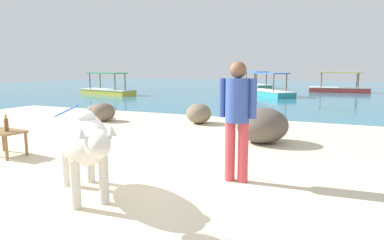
{
  "coord_description": "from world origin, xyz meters",
  "views": [
    {
      "loc": [
        2.64,
        -3.11,
        1.58
      ],
      "look_at": [
        -0.06,
        3.0,
        0.55
      ],
      "focal_mm": 31.83,
      "sensor_mm": 36.0,
      "label": 1
    }
  ],
  "objects_px": {
    "deck_chair_near": "(74,118)",
    "boat_teal": "(269,91)",
    "low_bench_table": "(4,135)",
    "boat_green": "(256,85)",
    "boat_red": "(339,88)",
    "boat_yellow": "(108,90)",
    "person_standing": "(237,113)",
    "cow": "(83,138)",
    "bottle": "(6,124)"
  },
  "relations": [
    {
      "from": "deck_chair_near",
      "to": "boat_teal",
      "type": "bearing_deg",
      "value": 47.29
    },
    {
      "from": "low_bench_table",
      "to": "boat_green",
      "type": "relative_size",
      "value": 0.22
    },
    {
      "from": "boat_red",
      "to": "boat_yellow",
      "type": "xyz_separation_m",
      "value": [
        -12.4,
        -7.66,
        0.0
      ]
    },
    {
      "from": "deck_chair_near",
      "to": "boat_red",
      "type": "relative_size",
      "value": 0.25
    },
    {
      "from": "person_standing",
      "to": "boat_green",
      "type": "bearing_deg",
      "value": -170.41
    },
    {
      "from": "low_bench_table",
      "to": "deck_chair_near",
      "type": "height_order",
      "value": "deck_chair_near"
    },
    {
      "from": "boat_red",
      "to": "boat_yellow",
      "type": "distance_m",
      "value": 14.58
    },
    {
      "from": "cow",
      "to": "boat_green",
      "type": "xyz_separation_m",
      "value": [
        -3.38,
        23.08,
        -0.46
      ]
    },
    {
      "from": "cow",
      "to": "bottle",
      "type": "relative_size",
      "value": 5.78
    },
    {
      "from": "low_bench_table",
      "to": "boat_red",
      "type": "bearing_deg",
      "value": 81.67
    },
    {
      "from": "boat_green",
      "to": "boat_teal",
      "type": "bearing_deg",
      "value": -15.85
    },
    {
      "from": "person_standing",
      "to": "boat_red",
      "type": "xyz_separation_m",
      "value": [
        1.04,
        19.59,
        -0.7
      ]
    },
    {
      "from": "boat_red",
      "to": "boat_green",
      "type": "relative_size",
      "value": 1.02
    },
    {
      "from": "low_bench_table",
      "to": "boat_red",
      "type": "xyz_separation_m",
      "value": [
        5.16,
        19.92,
        -0.13
      ]
    },
    {
      "from": "cow",
      "to": "low_bench_table",
      "type": "distance_m",
      "value": 2.78
    },
    {
      "from": "boat_teal",
      "to": "boat_red",
      "type": "xyz_separation_m",
      "value": [
        3.52,
        4.74,
        0.0
      ]
    },
    {
      "from": "deck_chair_near",
      "to": "person_standing",
      "type": "relative_size",
      "value": 0.58
    },
    {
      "from": "cow",
      "to": "boat_red",
      "type": "distance_m",
      "value": 21.01
    },
    {
      "from": "person_standing",
      "to": "boat_red",
      "type": "relative_size",
      "value": 0.43
    },
    {
      "from": "boat_teal",
      "to": "boat_green",
      "type": "height_order",
      "value": "same"
    },
    {
      "from": "low_bench_table",
      "to": "person_standing",
      "type": "relative_size",
      "value": 0.5
    },
    {
      "from": "cow",
      "to": "bottle",
      "type": "xyz_separation_m",
      "value": [
        -2.48,
        0.9,
        -0.14
      ]
    },
    {
      "from": "low_bench_table",
      "to": "person_standing",
      "type": "height_order",
      "value": "person_standing"
    },
    {
      "from": "bottle",
      "to": "cow",
      "type": "bearing_deg",
      "value": -19.89
    },
    {
      "from": "bottle",
      "to": "boat_yellow",
      "type": "distance_m",
      "value": 14.33
    },
    {
      "from": "person_standing",
      "to": "cow",
      "type": "bearing_deg",
      "value": -53.78
    },
    {
      "from": "boat_yellow",
      "to": "boat_green",
      "type": "relative_size",
      "value": 1.04
    },
    {
      "from": "low_bench_table",
      "to": "bottle",
      "type": "height_order",
      "value": "bottle"
    },
    {
      "from": "bottle",
      "to": "person_standing",
      "type": "bearing_deg",
      "value": 5.03
    },
    {
      "from": "boat_red",
      "to": "boat_green",
      "type": "height_order",
      "value": "same"
    },
    {
      "from": "person_standing",
      "to": "boat_teal",
      "type": "xyz_separation_m",
      "value": [
        -2.48,
        14.86,
        -0.7
      ]
    },
    {
      "from": "deck_chair_near",
      "to": "boat_green",
      "type": "relative_size",
      "value": 0.25
    },
    {
      "from": "bottle",
      "to": "person_standing",
      "type": "distance_m",
      "value": 4.04
    },
    {
      "from": "deck_chair_near",
      "to": "boat_yellow",
      "type": "height_order",
      "value": "boat_yellow"
    },
    {
      "from": "low_bench_table",
      "to": "boat_yellow",
      "type": "relative_size",
      "value": 0.21
    },
    {
      "from": "cow",
      "to": "boat_teal",
      "type": "height_order",
      "value": "boat_teal"
    },
    {
      "from": "cow",
      "to": "person_standing",
      "type": "relative_size",
      "value": 1.06
    },
    {
      "from": "boat_teal",
      "to": "bottle",
      "type": "bearing_deg",
      "value": 133.43
    },
    {
      "from": "cow",
      "to": "deck_chair_near",
      "type": "distance_m",
      "value": 4.06
    },
    {
      "from": "bottle",
      "to": "boat_teal",
      "type": "xyz_separation_m",
      "value": [
        1.53,
        15.21,
        -0.32
      ]
    },
    {
      "from": "cow",
      "to": "boat_red",
      "type": "bearing_deg",
      "value": 122.42
    },
    {
      "from": "boat_yellow",
      "to": "boat_red",
      "type": "bearing_deg",
      "value": -137.14
    },
    {
      "from": "boat_yellow",
      "to": "cow",
      "type": "bearing_deg",
      "value": 137.91
    },
    {
      "from": "boat_red",
      "to": "cow",
      "type": "bearing_deg",
      "value": -101.27
    },
    {
      "from": "person_standing",
      "to": "boat_red",
      "type": "distance_m",
      "value": 19.63
    },
    {
      "from": "cow",
      "to": "deck_chair_near",
      "type": "bearing_deg",
      "value": 173.8
    },
    {
      "from": "person_standing",
      "to": "boat_green",
      "type": "height_order",
      "value": "person_standing"
    },
    {
      "from": "deck_chair_near",
      "to": "low_bench_table",
      "type": "bearing_deg",
      "value": -117.8
    },
    {
      "from": "deck_chair_near",
      "to": "boat_teal",
      "type": "relative_size",
      "value": 0.26
    },
    {
      "from": "boat_red",
      "to": "bottle",
      "type": "bearing_deg",
      "value": -108.45
    }
  ]
}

